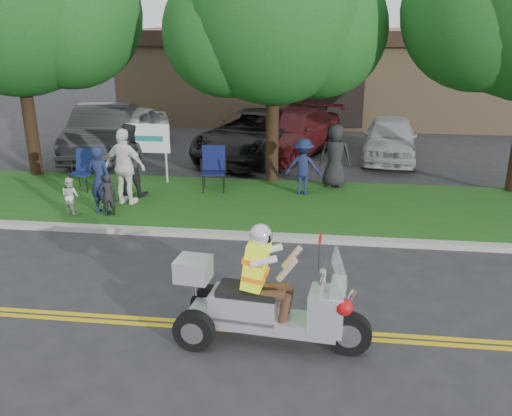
# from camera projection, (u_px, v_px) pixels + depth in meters

# --- Properties ---
(ground) EXTENTS (120.00, 120.00, 0.00)m
(ground) POSITION_uv_depth(u_px,v_px,m) (199.00, 309.00, 8.84)
(ground) COLOR #28282B
(ground) RESTS_ON ground
(centerline_near) EXTENTS (60.00, 0.10, 0.01)m
(centerline_near) POSITION_uv_depth(u_px,v_px,m) (191.00, 327.00, 8.30)
(centerline_near) COLOR gold
(centerline_near) RESTS_ON ground
(centerline_far) EXTENTS (60.00, 0.10, 0.01)m
(centerline_far) POSITION_uv_depth(u_px,v_px,m) (193.00, 322.00, 8.45)
(centerline_far) COLOR gold
(centerline_far) RESTS_ON ground
(curb) EXTENTS (60.00, 0.25, 0.12)m
(curb) POSITION_uv_depth(u_px,v_px,m) (230.00, 235.00, 11.68)
(curb) COLOR #A8A89E
(curb) RESTS_ON ground
(grass_verge) EXTENTS (60.00, 4.00, 0.10)m
(grass_verge) POSITION_uv_depth(u_px,v_px,m) (245.00, 203.00, 13.69)
(grass_verge) COLOR #195215
(grass_verge) RESTS_ON ground
(commercial_building) EXTENTS (18.00, 8.20, 4.00)m
(commercial_building) POSITION_uv_depth(u_px,v_px,m) (327.00, 73.00, 25.70)
(commercial_building) COLOR #9E7F5B
(commercial_building) RESTS_ON ground
(tree_left) EXTENTS (6.62, 5.40, 7.78)m
(tree_left) POSITION_uv_depth(u_px,v_px,m) (16.00, 3.00, 14.56)
(tree_left) COLOR #332114
(tree_left) RESTS_ON ground
(tree_mid) EXTENTS (5.88, 4.80, 7.05)m
(tree_mid) POSITION_uv_depth(u_px,v_px,m) (276.00, 20.00, 14.07)
(tree_mid) COLOR #332114
(tree_mid) RESTS_ON ground
(business_sign) EXTENTS (1.25, 0.06, 1.75)m
(business_sign) POSITION_uv_depth(u_px,v_px,m) (148.00, 142.00, 14.94)
(business_sign) COLOR silver
(business_sign) RESTS_ON ground
(trike_scooter) EXTENTS (2.83, 0.99, 1.85)m
(trike_scooter) POSITION_uv_depth(u_px,v_px,m) (263.00, 303.00, 7.72)
(trike_scooter) COLOR black
(trike_scooter) RESTS_ON ground
(lawn_chair_a) EXTENTS (0.63, 0.65, 1.07)m
(lawn_chair_a) POSITION_uv_depth(u_px,v_px,m) (84.00, 167.00, 14.51)
(lawn_chair_a) COLOR black
(lawn_chair_a) RESTS_ON grass_verge
(lawn_chair_b) EXTENTS (0.69, 0.71, 1.17)m
(lawn_chair_b) POSITION_uv_depth(u_px,v_px,m) (214.00, 165.00, 14.44)
(lawn_chair_b) COLOR black
(lawn_chair_b) RESTS_ON grass_verge
(spectator_adult_left) EXTENTS (0.66, 0.51, 1.62)m
(spectator_adult_left) POSITION_uv_depth(u_px,v_px,m) (100.00, 180.00, 12.62)
(spectator_adult_left) COLOR #182244
(spectator_adult_left) RESTS_ON grass_verge
(spectator_adult_mid) EXTENTS (0.96, 0.77, 1.87)m
(spectator_adult_mid) POSITION_uv_depth(u_px,v_px,m) (129.00, 160.00, 13.91)
(spectator_adult_mid) COLOR black
(spectator_adult_mid) RESTS_ON grass_verge
(spectator_adult_right) EXTENTS (1.18, 0.71, 1.88)m
(spectator_adult_right) POSITION_uv_depth(u_px,v_px,m) (125.00, 167.00, 13.22)
(spectator_adult_right) COLOR white
(spectator_adult_right) RESTS_ON grass_verge
(spectator_chair_a) EXTENTS (1.01, 0.66, 1.47)m
(spectator_chair_a) POSITION_uv_depth(u_px,v_px,m) (303.00, 166.00, 14.06)
(spectator_chair_a) COLOR #172142
(spectator_chair_a) RESTS_ON grass_verge
(spectator_chair_b) EXTENTS (0.87, 0.59, 1.72)m
(spectator_chair_b) POSITION_uv_depth(u_px,v_px,m) (335.00, 156.00, 14.62)
(spectator_chair_b) COLOR black
(spectator_chair_b) RESTS_ON grass_verge
(child_left) EXTENTS (0.43, 0.38, 1.00)m
(child_left) POSITION_uv_depth(u_px,v_px,m) (108.00, 195.00, 12.57)
(child_left) COLOR black
(child_left) RESTS_ON grass_verge
(child_right) EXTENTS (0.53, 0.48, 0.89)m
(child_right) POSITION_uv_depth(u_px,v_px,m) (70.00, 196.00, 12.68)
(child_right) COLOR silver
(child_right) RESTS_ON grass_verge
(parked_car_far_left) EXTENTS (2.13, 4.43, 1.46)m
(parked_car_far_left) POSITION_uv_depth(u_px,v_px,m) (129.00, 129.00, 19.39)
(parked_car_far_left) COLOR silver
(parked_car_far_left) RESTS_ON ground
(parked_car_left) EXTENTS (2.60, 5.38, 1.70)m
(parked_car_left) POSITION_uv_depth(u_px,v_px,m) (103.00, 131.00, 18.36)
(parked_car_left) COLOR #2C2C2E
(parked_car_left) RESTS_ON ground
(parked_car_mid) EXTENTS (4.05, 6.14, 1.57)m
(parked_car_mid) POSITION_uv_depth(u_px,v_px,m) (254.00, 135.00, 18.11)
(parked_car_mid) COLOR black
(parked_car_mid) RESTS_ON ground
(parked_car_right) EXTENTS (4.08, 5.62, 1.51)m
(parked_car_right) POSITION_uv_depth(u_px,v_px,m) (291.00, 133.00, 18.58)
(parked_car_right) COLOR #4E1214
(parked_car_right) RESTS_ON ground
(parked_car_far_right) EXTENTS (2.16, 4.34, 1.42)m
(parked_car_far_right) POSITION_uv_depth(u_px,v_px,m) (390.00, 138.00, 17.97)
(parked_car_far_right) COLOR #AEB2B6
(parked_car_far_right) RESTS_ON ground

